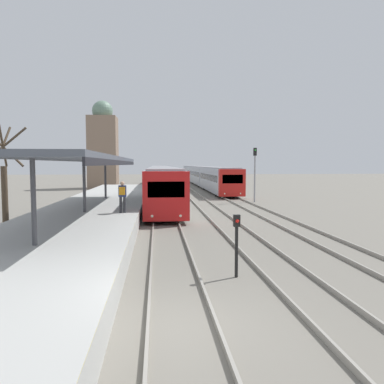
{
  "coord_description": "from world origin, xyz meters",
  "views": [
    {
      "loc": [
        -0.52,
        -7.71,
        3.43
      ],
      "look_at": [
        1.71,
        15.85,
        1.67
      ],
      "focal_mm": 35.0,
      "sensor_mm": 36.0,
      "label": 1
    }
  ],
  "objects_px": {
    "person_on_platform": "(122,194)",
    "train_near": "(161,178)",
    "train_far": "(202,175)",
    "signal_mast_far": "(255,168)",
    "signal_post_near": "(237,239)"
  },
  "relations": [
    {
      "from": "person_on_platform",
      "to": "train_near",
      "type": "xyz_separation_m",
      "value": [
        2.31,
        26.08,
        -0.11
      ]
    },
    {
      "from": "train_near",
      "to": "train_far",
      "type": "bearing_deg",
      "value": 64.87
    },
    {
      "from": "train_near",
      "to": "train_far",
      "type": "xyz_separation_m",
      "value": [
        6.85,
        14.61,
        -0.04
      ]
    },
    {
      "from": "train_near",
      "to": "signal_mast_far",
      "type": "bearing_deg",
      "value": -57.14
    },
    {
      "from": "signal_mast_far",
      "to": "signal_post_near",
      "type": "bearing_deg",
      "value": -106.23
    },
    {
      "from": "train_far",
      "to": "signal_mast_far",
      "type": "relative_size",
      "value": 10.07
    },
    {
      "from": "person_on_platform",
      "to": "train_near",
      "type": "distance_m",
      "value": 26.18
    },
    {
      "from": "person_on_platform",
      "to": "signal_post_near",
      "type": "bearing_deg",
      "value": -64.63
    },
    {
      "from": "signal_post_near",
      "to": "person_on_platform",
      "type": "bearing_deg",
      "value": 115.37
    },
    {
      "from": "person_on_platform",
      "to": "train_far",
      "type": "distance_m",
      "value": 41.71
    },
    {
      "from": "train_near",
      "to": "person_on_platform",
      "type": "bearing_deg",
      "value": -95.07
    },
    {
      "from": "person_on_platform",
      "to": "train_near",
      "type": "relative_size",
      "value": 0.03
    },
    {
      "from": "train_near",
      "to": "signal_mast_far",
      "type": "xyz_separation_m",
      "value": [
        8.3,
        -12.85,
        1.34
      ]
    },
    {
      "from": "signal_mast_far",
      "to": "train_far",
      "type": "bearing_deg",
      "value": 93.01
    },
    {
      "from": "person_on_platform",
      "to": "train_far",
      "type": "xyz_separation_m",
      "value": [
        9.17,
        40.69,
        -0.15
      ]
    }
  ]
}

